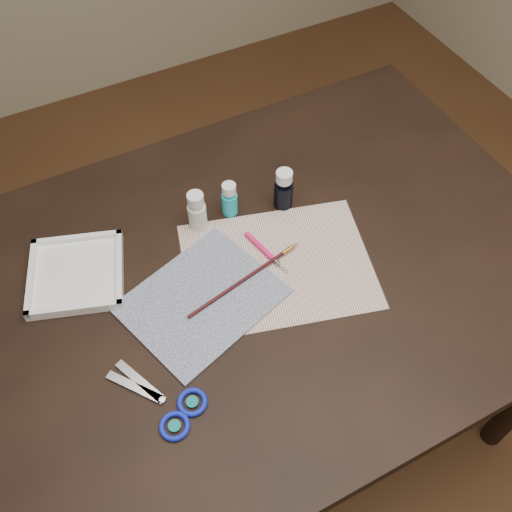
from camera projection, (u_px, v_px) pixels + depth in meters
name	position (u px, v px, depth m)	size (l,w,h in m)	color
ground	(256.00, 412.00, 1.76)	(3.50, 3.50, 0.02)	#422614
table	(256.00, 355.00, 1.45)	(1.30, 0.90, 0.75)	black
paper	(278.00, 265.00, 1.16)	(0.38, 0.29, 0.00)	silver
canvas	(202.00, 300.00, 1.11)	(0.28, 0.23, 0.00)	#131D3D
paint_bottle_white	(197.00, 211.00, 1.19)	(0.04, 0.04, 0.10)	silver
paint_bottle_cyan	(230.00, 199.00, 1.21)	(0.03, 0.03, 0.08)	#1BADBE
paint_bottle_navy	(284.00, 189.00, 1.22)	(0.04, 0.04, 0.10)	black
paintbrush	(246.00, 278.00, 1.13)	(0.29, 0.01, 0.01)	black
craft_knife	(267.00, 253.00, 1.17)	(0.14, 0.01, 0.01)	#F31B69
scissors	(151.00, 398.00, 0.99)	(0.21, 0.10, 0.01)	silver
palette_tray	(76.00, 273.00, 1.14)	(0.18, 0.18, 0.02)	white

